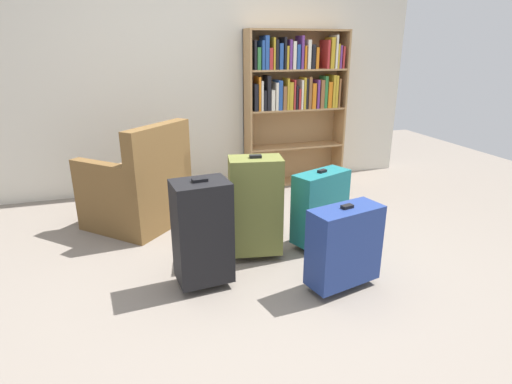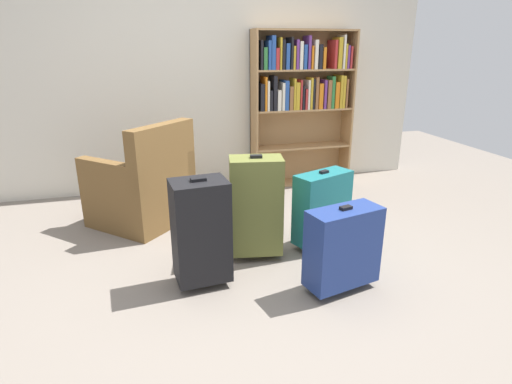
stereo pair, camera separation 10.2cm
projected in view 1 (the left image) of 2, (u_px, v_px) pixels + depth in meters
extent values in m
plane|color=slate|center=(259.00, 279.00, 2.82)|extent=(8.49, 8.49, 0.00)
cube|color=beige|center=(197.00, 65.00, 4.31)|extent=(4.85, 0.10, 2.60)
cube|color=#A87F51|center=(248.00, 112.00, 4.42)|extent=(0.02, 0.28, 1.66)
cube|color=#A87F51|center=(340.00, 108.00, 4.72)|extent=(0.02, 0.28, 1.66)
cube|color=#A87F51|center=(291.00, 108.00, 4.68)|extent=(1.11, 0.02, 1.66)
cube|color=#A87F51|center=(293.00, 181.00, 4.84)|extent=(1.07, 0.26, 0.02)
cube|color=#A87F51|center=(294.00, 146.00, 4.70)|extent=(1.07, 0.26, 0.02)
cube|color=#A87F51|center=(295.00, 109.00, 4.57)|extent=(1.07, 0.26, 0.02)
cube|color=#A87F51|center=(297.00, 70.00, 4.43)|extent=(1.07, 0.26, 0.02)
cube|color=#A87F51|center=(298.00, 30.00, 4.30)|extent=(1.07, 0.26, 0.02)
cube|color=black|center=(254.00, 97.00, 4.36)|extent=(0.04, 0.21, 0.28)
cube|color=orange|center=(257.00, 94.00, 4.35)|extent=(0.02, 0.20, 0.34)
cube|color=silver|center=(260.00, 95.00, 4.37)|extent=(0.02, 0.21, 0.30)
cube|color=black|center=(263.00, 100.00, 4.38)|extent=(0.03, 0.16, 0.21)
cube|color=black|center=(267.00, 93.00, 4.37)|extent=(0.04, 0.18, 0.35)
cube|color=silver|center=(270.00, 99.00, 4.43)|extent=(0.04, 0.23, 0.21)
cube|color=silver|center=(274.00, 96.00, 4.42)|extent=(0.03, 0.22, 0.28)
cube|color=#264C99|center=(277.00, 95.00, 4.43)|extent=(0.04, 0.22, 0.30)
cube|color=brown|center=(282.00, 97.00, 4.46)|extent=(0.04, 0.22, 0.24)
cube|color=gold|center=(286.00, 94.00, 4.43)|extent=(0.02, 0.17, 0.32)
cube|color=gold|center=(288.00, 95.00, 4.46)|extent=(0.04, 0.21, 0.28)
cube|color=#B22D2D|center=(292.00, 94.00, 4.45)|extent=(0.02, 0.16, 0.31)
cube|color=black|center=(295.00, 97.00, 4.46)|extent=(0.02, 0.15, 0.25)
cube|color=#B22D2D|center=(297.00, 99.00, 4.48)|extent=(0.02, 0.16, 0.21)
cube|color=silver|center=(299.00, 94.00, 4.48)|extent=(0.02, 0.18, 0.30)
cube|color=gold|center=(302.00, 93.00, 4.48)|extent=(0.02, 0.17, 0.33)
cube|color=black|center=(304.00, 94.00, 4.49)|extent=(0.02, 0.17, 0.31)
cube|color=brown|center=(307.00, 93.00, 4.50)|extent=(0.03, 0.17, 0.33)
cube|color=orange|center=(310.00, 95.00, 4.55)|extent=(0.04, 0.22, 0.27)
cube|color=#66337F|center=(315.00, 94.00, 4.54)|extent=(0.03, 0.19, 0.30)
cube|color=brown|center=(319.00, 94.00, 4.56)|extent=(0.04, 0.21, 0.30)
cube|color=#2D7238|center=(323.00, 92.00, 4.55)|extent=(0.03, 0.16, 0.34)
cube|color=orange|center=(327.00, 94.00, 4.58)|extent=(0.04, 0.17, 0.28)
cube|color=gold|center=(330.00, 91.00, 4.60)|extent=(0.03, 0.22, 0.35)
cube|color=gold|center=(333.00, 91.00, 4.59)|extent=(0.03, 0.18, 0.34)
cube|color=brown|center=(336.00, 92.00, 4.62)|extent=(0.02, 0.21, 0.31)
cube|color=black|center=(253.00, 55.00, 4.22)|extent=(0.02, 0.22, 0.28)
cube|color=#2D7238|center=(257.00, 59.00, 4.23)|extent=(0.04, 0.18, 0.22)
cube|color=#264C99|center=(261.00, 55.00, 4.23)|extent=(0.03, 0.18, 0.28)
cube|color=#264C99|center=(264.00, 53.00, 4.25)|extent=(0.04, 0.22, 0.33)
cube|color=#B22D2D|center=(268.00, 59.00, 4.28)|extent=(0.03, 0.22, 0.21)
cube|color=gold|center=(272.00, 54.00, 4.26)|extent=(0.02, 0.19, 0.31)
cube|color=black|center=(274.00, 55.00, 4.28)|extent=(0.03, 0.21, 0.29)
cube|color=#264C99|center=(279.00, 56.00, 4.28)|extent=(0.04, 0.18, 0.25)
cube|color=black|center=(282.00, 53.00, 4.30)|extent=(0.02, 0.20, 0.31)
cube|color=gold|center=(285.00, 58.00, 4.30)|extent=(0.02, 0.16, 0.23)
cube|color=#66337F|center=(288.00, 54.00, 4.31)|extent=(0.03, 0.17, 0.29)
cube|color=silver|center=(292.00, 55.00, 4.32)|extent=(0.03, 0.17, 0.27)
cube|color=#264C99|center=(295.00, 57.00, 4.36)|extent=(0.03, 0.23, 0.24)
cube|color=#66337F|center=(300.00, 52.00, 4.34)|extent=(0.03, 0.19, 0.33)
cube|color=orange|center=(302.00, 57.00, 4.37)|extent=(0.02, 0.20, 0.23)
cube|color=silver|center=(306.00, 54.00, 4.37)|extent=(0.04, 0.19, 0.29)
cube|color=black|center=(311.00, 57.00, 4.38)|extent=(0.04, 0.16, 0.25)
cube|color=orange|center=(314.00, 58.00, 4.40)|extent=(0.03, 0.18, 0.22)
cube|color=#B22D2D|center=(325.00, 54.00, 4.44)|extent=(0.03, 0.21, 0.29)
cube|color=gold|center=(329.00, 53.00, 4.44)|extent=(0.04, 0.18, 0.31)
cube|color=silver|center=(333.00, 52.00, 4.45)|extent=(0.02, 0.20, 0.34)
cube|color=gold|center=(335.00, 56.00, 4.47)|extent=(0.02, 0.18, 0.25)
cube|color=#66337F|center=(337.00, 57.00, 4.48)|extent=(0.02, 0.19, 0.23)
cube|color=#B22D2D|center=(340.00, 57.00, 4.49)|extent=(0.02, 0.18, 0.22)
cube|color=brown|center=(137.00, 201.00, 3.66)|extent=(0.99, 0.99, 0.40)
cube|color=#91724F|center=(134.00, 175.00, 3.58)|extent=(0.76, 0.76, 0.08)
cube|color=brown|center=(159.00, 155.00, 3.39)|extent=(0.57, 0.59, 0.50)
cube|color=brown|center=(156.00, 159.00, 3.81)|extent=(0.57, 0.56, 0.22)
cube|color=brown|center=(107.00, 177.00, 3.31)|extent=(0.57, 0.56, 0.22)
cylinder|color=red|center=(206.00, 208.00, 3.92)|extent=(0.08, 0.08, 0.10)
torus|color=red|center=(211.00, 207.00, 3.94)|extent=(0.06, 0.01, 0.06)
cube|color=#19666B|center=(320.00, 206.00, 3.22)|extent=(0.50, 0.35, 0.55)
cube|color=black|center=(322.00, 171.00, 3.12)|extent=(0.08, 0.06, 0.02)
cylinder|color=black|center=(304.00, 247.00, 3.22)|extent=(0.07, 0.07, 0.05)
cylinder|color=black|center=(332.00, 236.00, 3.41)|extent=(0.07, 0.07, 0.05)
cube|color=black|center=(202.00, 232.00, 2.64)|extent=(0.37, 0.29, 0.67)
cube|color=black|center=(200.00, 180.00, 2.52)|extent=(0.10, 0.06, 0.02)
cylinder|color=black|center=(187.00, 285.00, 2.71)|extent=(0.05, 0.05, 0.05)
cylinder|color=black|center=(222.00, 277.00, 2.80)|extent=(0.05, 0.05, 0.05)
cube|color=navy|center=(344.00, 245.00, 2.63)|extent=(0.51, 0.31, 0.51)
cube|color=black|center=(347.00, 207.00, 2.54)|extent=(0.08, 0.06, 0.02)
cylinder|color=black|center=(321.00, 291.00, 2.65)|extent=(0.06, 0.06, 0.05)
cylinder|color=black|center=(360.00, 277.00, 2.80)|extent=(0.06, 0.06, 0.05)
cube|color=brown|center=(256.00, 206.00, 3.00)|extent=(0.41, 0.29, 0.71)
cube|color=black|center=(256.00, 156.00, 2.88)|extent=(0.09, 0.06, 0.02)
cylinder|color=black|center=(238.00, 254.00, 3.11)|extent=(0.06, 0.06, 0.05)
cylinder|color=black|center=(273.00, 252.00, 3.14)|extent=(0.06, 0.06, 0.05)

